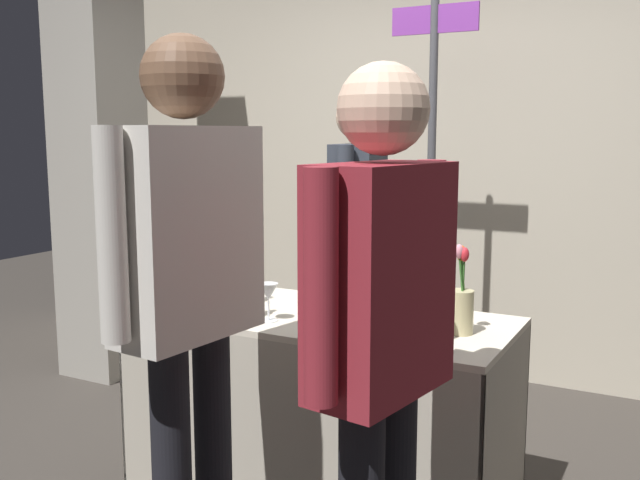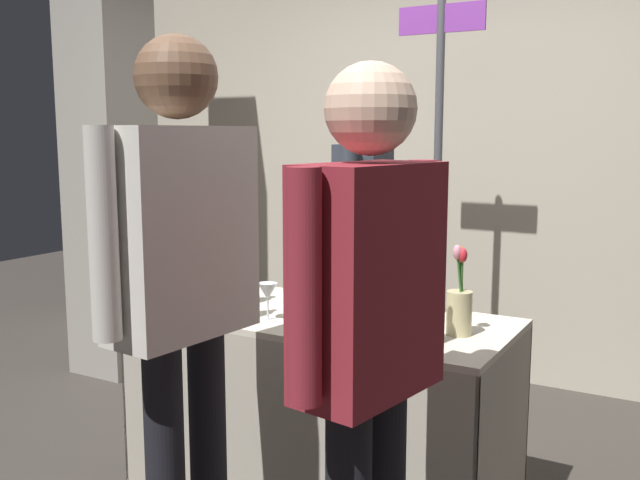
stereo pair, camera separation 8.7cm
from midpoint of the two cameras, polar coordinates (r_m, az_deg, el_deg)
back_partition at (r=4.51m, az=12.58°, el=7.30°), size 6.38×0.12×2.84m
concrete_pillar at (r=4.61m, az=-16.05°, el=8.71°), size 0.42×0.42×3.08m
tasting_table at (r=2.94m, az=0.86°, el=-10.70°), size 1.52×0.68×0.79m
featured_wine_bottle at (r=2.87m, az=9.47°, el=-3.30°), size 0.08×0.08×0.31m
display_bottle_0 at (r=2.71m, az=7.92°, el=-3.63°), size 0.08×0.08×0.34m
display_bottle_1 at (r=3.03m, az=0.46°, el=-2.59°), size 0.07×0.07×0.32m
display_bottle_2 at (r=2.59m, az=3.79°, el=-4.04°), size 0.08×0.08×0.36m
display_bottle_3 at (r=2.45m, az=9.50°, el=-5.24°), size 0.07×0.07×0.33m
display_bottle_4 at (r=2.78m, az=4.52°, el=-3.48°), size 0.08×0.08×0.32m
display_bottle_5 at (r=3.00m, az=-5.89°, el=-2.63°), size 0.08×0.08×0.33m
display_bottle_6 at (r=2.78m, az=-5.59°, el=-3.77°), size 0.07×0.07×0.30m
wine_glass_near_vendor at (r=2.69m, az=2.37°, el=-4.85°), size 0.08×0.08×0.13m
wine_glass_mid at (r=2.75m, az=-3.30°, el=-4.24°), size 0.08×0.08×0.15m
flower_vase at (r=2.61m, az=12.01°, el=-5.06°), size 0.09×0.09×0.33m
vendor_presenter at (r=3.65m, az=4.16°, el=0.96°), size 0.28×0.57×1.70m
taster_foreground_right at (r=2.19m, az=-9.86°, el=-2.35°), size 0.26×0.64×1.79m
taster_foreground_centre at (r=1.85m, az=5.24°, el=-7.03°), size 0.27×0.58×1.68m
booth_signpost at (r=3.82m, az=10.02°, el=5.16°), size 0.46×0.04×2.18m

